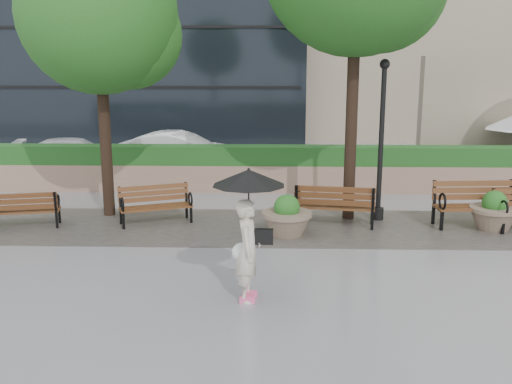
{
  "coord_description": "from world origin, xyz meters",
  "views": [
    {
      "loc": [
        -0.55,
        -9.81,
        3.68
      ],
      "look_at": [
        -0.89,
        1.81,
        1.1
      ],
      "focal_mm": 40.0,
      "sensor_mm": 36.0,
      "label": 1
    }
  ],
  "objects_px": {
    "bench_2": "(334,213)",
    "pedestrian": "(248,222)",
    "lamppost": "(381,151)",
    "bench_0": "(23,217)",
    "planter_left": "(287,220)",
    "planter_right": "(494,215)",
    "car_left": "(77,155)",
    "bench_1": "(156,213)",
    "car_right": "(180,153)",
    "bench_3": "(477,214)"
  },
  "relations": [
    {
      "from": "bench_3",
      "to": "lamppost",
      "type": "height_order",
      "value": "lamppost"
    },
    {
      "from": "bench_0",
      "to": "car_left",
      "type": "bearing_deg",
      "value": -93.83
    },
    {
      "from": "planter_right",
      "to": "lamppost",
      "type": "bearing_deg",
      "value": 162.34
    },
    {
      "from": "bench_3",
      "to": "car_right",
      "type": "relative_size",
      "value": 0.46
    },
    {
      "from": "planter_left",
      "to": "car_right",
      "type": "bearing_deg",
      "value": 115.63
    },
    {
      "from": "planter_left",
      "to": "planter_right",
      "type": "bearing_deg",
      "value": 7.37
    },
    {
      "from": "bench_0",
      "to": "planter_left",
      "type": "relative_size",
      "value": 1.53
    },
    {
      "from": "car_right",
      "to": "planter_right",
      "type": "bearing_deg",
      "value": -122.55
    },
    {
      "from": "car_right",
      "to": "planter_left",
      "type": "bearing_deg",
      "value": -147.61
    },
    {
      "from": "bench_2",
      "to": "car_left",
      "type": "height_order",
      "value": "car_left"
    },
    {
      "from": "car_left",
      "to": "bench_1",
      "type": "bearing_deg",
      "value": -161.57
    },
    {
      "from": "bench_1",
      "to": "car_right",
      "type": "distance_m",
      "value": 6.56
    },
    {
      "from": "bench_1",
      "to": "car_left",
      "type": "distance_m",
      "value": 7.86
    },
    {
      "from": "bench_0",
      "to": "pedestrian",
      "type": "distance_m",
      "value": 6.78
    },
    {
      "from": "lamppost",
      "to": "pedestrian",
      "type": "height_order",
      "value": "lamppost"
    },
    {
      "from": "planter_left",
      "to": "car_left",
      "type": "bearing_deg",
      "value": 133.65
    },
    {
      "from": "bench_1",
      "to": "lamppost",
      "type": "height_order",
      "value": "lamppost"
    },
    {
      "from": "bench_2",
      "to": "pedestrian",
      "type": "relative_size",
      "value": 0.91
    },
    {
      "from": "bench_3",
      "to": "planter_right",
      "type": "height_order",
      "value": "bench_3"
    },
    {
      "from": "bench_0",
      "to": "car_right",
      "type": "relative_size",
      "value": 0.39
    },
    {
      "from": "bench_2",
      "to": "car_right",
      "type": "bearing_deg",
      "value": -45.64
    },
    {
      "from": "bench_3",
      "to": "car_right",
      "type": "height_order",
      "value": "car_right"
    },
    {
      "from": "bench_0",
      "to": "bench_1",
      "type": "height_order",
      "value": "bench_1"
    },
    {
      "from": "bench_3",
      "to": "bench_2",
      "type": "bearing_deg",
      "value": 175.35
    },
    {
      "from": "bench_0",
      "to": "car_left",
      "type": "relative_size",
      "value": 0.41
    },
    {
      "from": "planter_left",
      "to": "bench_2",
      "type": "bearing_deg",
      "value": 36.69
    },
    {
      "from": "bench_2",
      "to": "car_right",
      "type": "height_order",
      "value": "car_right"
    },
    {
      "from": "bench_2",
      "to": "pedestrian",
      "type": "xyz_separation_m",
      "value": [
        -1.83,
        -4.38,
        0.99
      ]
    },
    {
      "from": "car_right",
      "to": "car_left",
      "type": "bearing_deg",
      "value": 94.35
    },
    {
      "from": "car_left",
      "to": "planter_left",
      "type": "bearing_deg",
      "value": -149.66
    },
    {
      "from": "bench_1",
      "to": "car_right",
      "type": "relative_size",
      "value": 0.41
    },
    {
      "from": "planter_left",
      "to": "bench_0",
      "type": "bearing_deg",
      "value": 175.8
    },
    {
      "from": "bench_1",
      "to": "planter_right",
      "type": "bearing_deg",
      "value": -23.73
    },
    {
      "from": "lamppost",
      "to": "car_right",
      "type": "relative_size",
      "value": 0.88
    },
    {
      "from": "bench_0",
      "to": "planter_right",
      "type": "distance_m",
      "value": 10.83
    },
    {
      "from": "planter_left",
      "to": "planter_right",
      "type": "relative_size",
      "value": 1.02
    },
    {
      "from": "car_left",
      "to": "pedestrian",
      "type": "bearing_deg",
      "value": -162.87
    },
    {
      "from": "bench_2",
      "to": "planter_right",
      "type": "distance_m",
      "value": 3.61
    },
    {
      "from": "car_left",
      "to": "pedestrian",
      "type": "relative_size",
      "value": 1.95
    },
    {
      "from": "planter_right",
      "to": "car_right",
      "type": "relative_size",
      "value": 0.25
    },
    {
      "from": "planter_right",
      "to": "car_right",
      "type": "height_order",
      "value": "car_right"
    },
    {
      "from": "bench_0",
      "to": "lamppost",
      "type": "relative_size",
      "value": 0.44
    },
    {
      "from": "bench_1",
      "to": "planter_right",
      "type": "height_order",
      "value": "planter_right"
    },
    {
      "from": "car_left",
      "to": "car_right",
      "type": "height_order",
      "value": "car_right"
    },
    {
      "from": "planter_left",
      "to": "lamppost",
      "type": "xyz_separation_m",
      "value": [
        2.26,
        1.41,
        1.32
      ]
    },
    {
      "from": "lamppost",
      "to": "pedestrian",
      "type": "bearing_deg",
      "value": -120.87
    },
    {
      "from": "bench_0",
      "to": "car_left",
      "type": "distance_m",
      "value": 7.21
    },
    {
      "from": "planter_left",
      "to": "pedestrian",
      "type": "height_order",
      "value": "pedestrian"
    },
    {
      "from": "planter_left",
      "to": "car_left",
      "type": "xyz_separation_m",
      "value": [
        -7.21,
        7.56,
        0.23
      ]
    },
    {
      "from": "bench_2",
      "to": "lamppost",
      "type": "xyz_separation_m",
      "value": [
        1.12,
        0.56,
        1.39
      ]
    }
  ]
}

